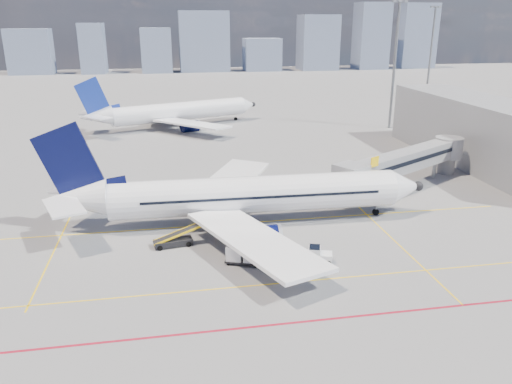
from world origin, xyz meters
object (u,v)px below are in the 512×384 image
at_px(second_aircraft, 173,112).
at_px(belt_loader, 174,241).
at_px(main_aircraft, 239,196).
at_px(cargo_dolly, 243,254).
at_px(ramp_worker, 314,252).
at_px(baggage_tug, 318,255).

bearing_deg(second_aircraft, belt_loader, -112.27).
distance_m(main_aircraft, second_aircraft, 55.88).
relative_size(cargo_dolly, ramp_worker, 2.24).
bearing_deg(second_aircraft, main_aircraft, -104.90).
bearing_deg(cargo_dolly, ramp_worker, 16.24).
height_order(second_aircraft, belt_loader, second_aircraft).
bearing_deg(main_aircraft, belt_loader, -145.44).
bearing_deg(baggage_tug, second_aircraft, 117.66).
xyz_separation_m(cargo_dolly, ramp_worker, (6.63, -0.49, -0.19)).
distance_m(cargo_dolly, belt_loader, 8.01).
bearing_deg(main_aircraft, baggage_tug, -60.95).
xyz_separation_m(baggage_tug, cargo_dolly, (-6.81, 1.12, 0.19)).
relative_size(main_aircraft, ramp_worker, 26.38).
relative_size(second_aircraft, cargo_dolly, 10.68).
relative_size(baggage_tug, ramp_worker, 1.67).
height_order(second_aircraft, ramp_worker, second_aircraft).
distance_m(main_aircraft, baggage_tug, 12.59).
relative_size(main_aircraft, second_aircraft, 1.10).
height_order(second_aircraft, baggage_tug, second_aircraft).
bearing_deg(main_aircraft, second_aircraft, 97.45).
distance_m(cargo_dolly, ramp_worker, 6.65).
bearing_deg(belt_loader, baggage_tug, -34.15).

